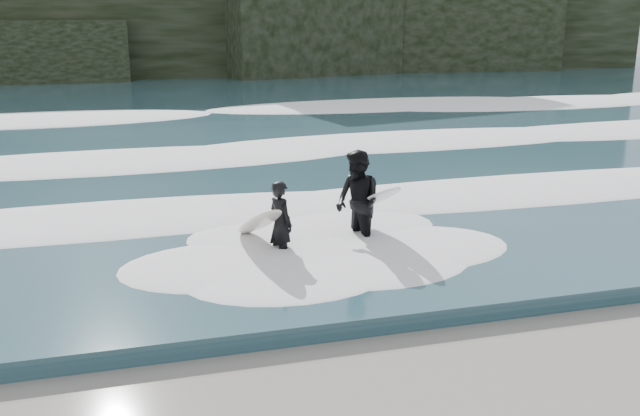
# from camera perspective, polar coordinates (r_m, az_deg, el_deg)

# --- Properties ---
(sea) EXTENTS (90.00, 52.00, 0.30)m
(sea) POSITION_cam_1_polar(r_m,az_deg,el_deg) (35.38, -9.52, 8.13)
(sea) COLOR #264753
(sea) RESTS_ON ground
(headland) EXTENTS (70.00, 9.00, 10.00)m
(headland) POSITION_cam_1_polar(r_m,az_deg,el_deg) (52.04, -12.00, 15.68)
(headland) COLOR black
(headland) RESTS_ON ground
(foam_near) EXTENTS (60.00, 3.20, 0.20)m
(foam_near) POSITION_cam_1_polar(r_m,az_deg,el_deg) (15.94, -1.30, 0.31)
(foam_near) COLOR white
(foam_near) RESTS_ON sea
(foam_mid) EXTENTS (60.00, 4.00, 0.24)m
(foam_mid) POSITION_cam_1_polar(r_m,az_deg,el_deg) (22.62, -5.77, 4.84)
(foam_mid) COLOR white
(foam_mid) RESTS_ON sea
(foam_far) EXTENTS (60.00, 4.80, 0.30)m
(foam_far) POSITION_cam_1_polar(r_m,az_deg,el_deg) (31.41, -8.71, 7.80)
(foam_far) COLOR white
(foam_far) RESTS_ON sea
(surfer_left) EXTENTS (1.10, 2.10, 1.60)m
(surfer_left) POSITION_cam_1_polar(r_m,az_deg,el_deg) (13.15, -3.69, -1.20)
(surfer_left) COLOR black
(surfer_left) RESTS_ON ground
(surfer_right) EXTENTS (1.22, 1.82, 2.03)m
(surfer_right) POSITION_cam_1_polar(r_m,az_deg,el_deg) (13.72, 3.13, 0.44)
(surfer_right) COLOR black
(surfer_right) RESTS_ON ground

